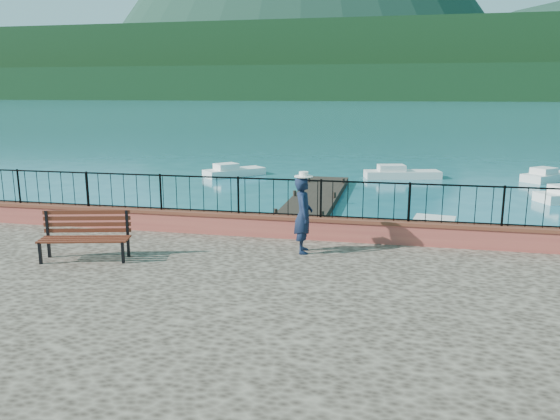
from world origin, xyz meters
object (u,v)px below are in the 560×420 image
at_px(person, 303,215).
at_px(boat_4, 402,171).
at_px(park_bench, 86,246).
at_px(boat_3, 234,169).
at_px(boat_1, 451,230).
at_px(boat_5, 549,174).
at_px(boat_0, 123,223).

xyz_separation_m(person, boat_4, (2.46, 19.92, -1.71)).
xyz_separation_m(park_bench, boat_3, (-2.63, 20.31, -1.12)).
height_order(boat_1, boat_4, same).
bearing_deg(person, boat_5, -37.78).
xyz_separation_m(boat_3, boat_5, (17.93, 2.02, 0.00)).
xyz_separation_m(park_bench, boat_5, (15.30, 22.33, -1.12)).
height_order(park_bench, person, person).
height_order(person, boat_5, person).
height_order(boat_4, boat_5, same).
distance_m(boat_1, boat_5, 15.91).
height_order(person, boat_3, person).
bearing_deg(park_bench, boat_5, 41.66).
relative_size(boat_1, boat_3, 1.04).
relative_size(boat_0, boat_1, 0.88).
height_order(park_bench, boat_5, park_bench).
height_order(person, boat_0, person).
xyz_separation_m(boat_0, boat_1, (11.29, 1.35, 0.00)).
bearing_deg(boat_1, boat_0, -164.06).
bearing_deg(boat_4, boat_5, -8.07).
xyz_separation_m(boat_1, boat_3, (-11.36, 12.48, 0.00)).
relative_size(park_bench, boat_3, 0.57).
xyz_separation_m(park_bench, boat_0, (-2.56, 6.49, -1.12)).
relative_size(person, boat_0, 0.54).
bearing_deg(park_bench, boat_1, 28.01).
bearing_deg(person, boat_1, -43.48).
bearing_deg(boat_0, person, -50.27).
height_order(boat_0, boat_3, same).
height_order(boat_1, boat_5, same).
relative_size(park_bench, boat_4, 0.48).
distance_m(person, boat_0, 8.94).
height_order(person, boat_1, person).
distance_m(park_bench, boat_1, 11.79).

